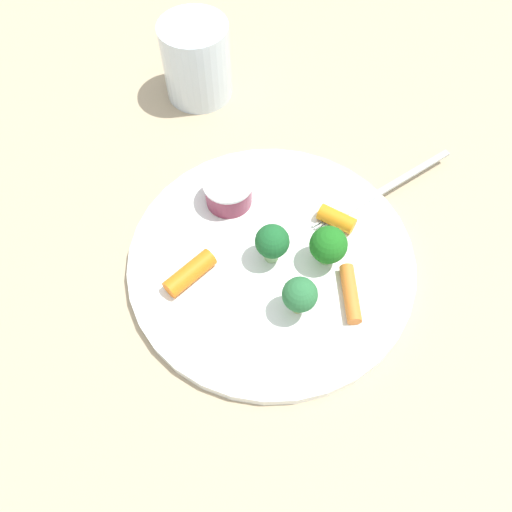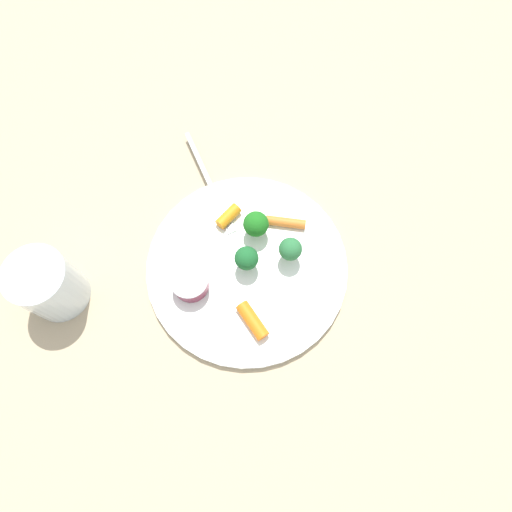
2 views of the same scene
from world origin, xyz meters
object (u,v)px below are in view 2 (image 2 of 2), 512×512
broccoli_floret_0 (246,262)px  fork (209,183)px  carrot_stick_0 (286,222)px  carrot_stick_2 (228,216)px  drinking_glass (48,285)px  carrot_stick_1 (252,321)px  sauce_cup (190,283)px  broccoli_floret_2 (290,249)px  plate (247,267)px  broccoli_floret_1 (255,224)px

broccoli_floret_0 → fork: (-0.09, 0.12, -0.03)m
carrot_stick_0 → carrot_stick_2: bearing=-172.1°
carrot_stick_0 → drinking_glass: 0.32m
carrot_stick_2 → carrot_stick_1: bearing=-63.1°
carrot_stick_1 → carrot_stick_2: 0.15m
sauce_cup → broccoli_floret_2: size_ratio=1.08×
carrot_stick_2 → plate: bearing=-55.4°
fork → drinking_glass: (-0.15, -0.21, 0.03)m
carrot_stick_2 → fork: size_ratio=0.25×
plate → carrot_stick_1: size_ratio=5.33×
broccoli_floret_0 → carrot_stick_0: (0.04, 0.08, -0.02)m
broccoli_floret_0 → broccoli_floret_1: bearing=91.9°
sauce_cup → fork: bearing=97.4°
broccoli_floret_0 → carrot_stick_2: (-0.04, 0.07, -0.02)m
broccoli_floret_1 → carrot_stick_1: (0.03, -0.13, -0.02)m
broccoli_floret_0 → carrot_stick_0: size_ratio=0.81×
broccoli_floret_2 → carrot_stick_0: (-0.02, 0.05, -0.02)m
broccoli_floret_0 → carrot_stick_2: 0.08m
carrot_stick_2 → broccoli_floret_1: bearing=-14.9°
sauce_cup → broccoli_floret_2: broccoli_floret_2 is taller
sauce_cup → broccoli_floret_0: broccoli_floret_0 is taller
fork → sauce_cup: bearing=-82.6°
carrot_stick_1 → carrot_stick_2: carrot_stick_1 is taller
carrot_stick_2 → drinking_glass: 0.25m
broccoli_floret_1 → carrot_stick_2: size_ratio=1.23×
broccoli_floret_1 → carrot_stick_0: 0.05m
plate → carrot_stick_0: (0.04, 0.07, 0.01)m
plate → carrot_stick_2: size_ratio=7.47×
drinking_glass → fork: bearing=54.2°
plate → drinking_glass: bearing=-157.6°
carrot_stick_1 → drinking_glass: size_ratio=0.58×
plate → carrot_stick_1: carrot_stick_1 is taller
fork → carrot_stick_0: bearing=-17.0°
carrot_stick_0 → carrot_stick_2: carrot_stick_2 is taller
broccoli_floret_2 → broccoli_floret_0: bearing=-149.9°
plate → sauce_cup: sauce_cup is taller
sauce_cup → broccoli_floret_0: 0.08m
carrot_stick_0 → broccoli_floret_2: bearing=-71.9°
broccoli_floret_0 → broccoli_floret_2: bearing=30.1°
sauce_cup → drinking_glass: 0.18m
carrot_stick_1 → fork: bearing=121.2°
sauce_cup → carrot_stick_1: sauce_cup is taller
carrot_stick_0 → broccoli_floret_0: bearing=-115.8°
carrot_stick_1 → carrot_stick_2: bearing=116.9°
broccoli_floret_2 → fork: size_ratio=0.31×
carrot_stick_0 → drinking_glass: drinking_glass is taller
broccoli_floret_2 → drinking_glass: drinking_glass is taller
sauce_cup → carrot_stick_1: size_ratio=0.96×
broccoli_floret_0 → broccoli_floret_2: broccoli_floret_2 is taller
carrot_stick_0 → fork: (-0.12, 0.04, -0.01)m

